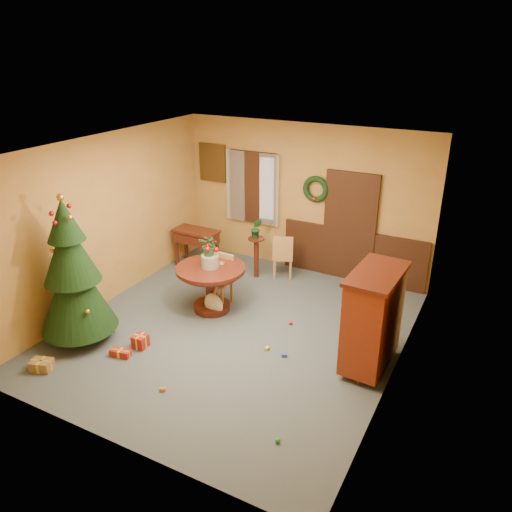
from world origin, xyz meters
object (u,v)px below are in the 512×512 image
Objects in this scene: dining_table at (211,280)px; sideboard at (373,317)px; chair_near at (221,277)px; writing_desk at (196,239)px; christmas_tree at (73,274)px.

sideboard is at bearing -6.64° from dining_table.
writing_desk is at bearing 139.30° from chair_near.
dining_table is at bearing -48.37° from writing_desk.
dining_table is 0.32m from chair_near.
chair_near is at bearing 88.66° from dining_table.
chair_near reaches higher than writing_desk.
dining_table is at bearing 52.92° from christmas_tree.
writing_desk is 0.62× the size of sideboard.
sideboard is (2.83, -0.64, 0.31)m from chair_near.
chair_near is (0.01, 0.31, -0.08)m from dining_table.
dining_table is 1.28× the size of writing_desk.
chair_near is 0.39× the size of christmas_tree.
chair_near is 0.99× the size of writing_desk.
sideboard reaches higher than dining_table.
writing_desk is at bearing 131.63° from dining_table.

